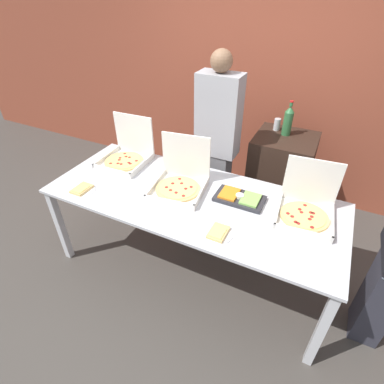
# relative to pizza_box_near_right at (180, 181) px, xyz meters

# --- Properties ---
(ground_plane) EXTENTS (16.00, 16.00, 0.00)m
(ground_plane) POSITION_rel_pizza_box_near_right_xyz_m (0.15, -0.07, -0.90)
(ground_plane) COLOR #423D38
(brick_wall_behind) EXTENTS (10.00, 0.06, 2.80)m
(brick_wall_behind) POSITION_rel_pizza_box_near_right_xyz_m (0.15, 1.63, 0.50)
(brick_wall_behind) COLOR brown
(brick_wall_behind) RESTS_ON ground_plane
(buffet_table) EXTENTS (2.43, 0.98, 0.83)m
(buffet_table) POSITION_rel_pizza_box_near_right_xyz_m (0.15, -0.07, -0.16)
(buffet_table) COLOR silver
(buffet_table) RESTS_ON ground_plane
(pizza_box_near_right) EXTENTS (0.49, 0.50, 0.42)m
(pizza_box_near_right) POSITION_rel_pizza_box_near_right_xyz_m (0.00, 0.00, 0.00)
(pizza_box_near_right) COLOR silver
(pizza_box_near_right) RESTS_ON buffet_table
(pizza_box_far_right) EXTENTS (0.44, 0.45, 0.40)m
(pizza_box_far_right) POSITION_rel_pizza_box_near_right_xyz_m (1.01, 0.10, -0.00)
(pizza_box_far_right) COLOR silver
(pizza_box_far_right) RESTS_ON buffet_table
(pizza_box_far_left) EXTENTS (0.44, 0.45, 0.42)m
(pizza_box_far_left) POSITION_rel_pizza_box_near_right_xyz_m (-0.68, 0.18, -0.00)
(pizza_box_far_left) COLOR silver
(pizza_box_far_left) RESTS_ON buffet_table
(paper_plate_front_right) EXTENTS (0.22, 0.22, 0.03)m
(paper_plate_front_right) POSITION_rel_pizza_box_near_right_xyz_m (-0.73, -0.40, -0.06)
(paper_plate_front_right) COLOR white
(paper_plate_front_right) RESTS_ON buffet_table
(paper_plate_front_center) EXTENTS (0.21, 0.21, 0.03)m
(paper_plate_front_center) POSITION_rel_pizza_box_near_right_xyz_m (0.51, -0.38, -0.06)
(paper_plate_front_center) COLOR white
(paper_plate_front_center) RESTS_ON buffet_table
(veggie_tray) EXTENTS (0.40, 0.22, 0.05)m
(veggie_tray) POSITION_rel_pizza_box_near_right_xyz_m (0.51, 0.06, -0.05)
(veggie_tray) COLOR #28282D
(veggie_tray) RESTS_ON buffet_table
(sideboard_podium) EXTENTS (0.61, 0.59, 0.99)m
(sideboard_podium) POSITION_rel_pizza_box_near_right_xyz_m (0.66, 1.05, -0.41)
(sideboard_podium) COLOR black
(sideboard_podium) RESTS_ON ground_plane
(soda_bottle) EXTENTS (0.09, 0.09, 0.35)m
(soda_bottle) POSITION_rel_pizza_box_near_right_xyz_m (0.63, 1.11, 0.24)
(soda_bottle) COLOR #2D6638
(soda_bottle) RESTS_ON sideboard_podium
(soda_can_silver) EXTENTS (0.07, 0.07, 0.12)m
(soda_can_silver) POSITION_rel_pizza_box_near_right_xyz_m (0.52, 1.18, 0.15)
(soda_can_silver) COLOR silver
(soda_can_silver) RESTS_ON sideboard_podium
(person_guest_plaid) EXTENTS (0.40, 0.22, 1.83)m
(person_guest_plaid) POSITION_rel_pizza_box_near_right_xyz_m (0.07, 0.65, 0.05)
(person_guest_plaid) COLOR slate
(person_guest_plaid) RESTS_ON ground_plane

